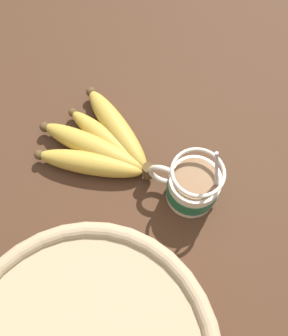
% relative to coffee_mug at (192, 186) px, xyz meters
% --- Properties ---
extents(table, '(1.25, 1.25, 0.04)m').
position_rel_coffee_mug_xyz_m(table, '(0.03, -0.02, -0.06)').
color(table, '#422819').
rests_on(table, ground).
extents(coffee_mug, '(0.12, 0.09, 0.16)m').
position_rel_coffee_mug_xyz_m(coffee_mug, '(0.00, 0.00, 0.00)').
color(coffee_mug, beige).
rests_on(coffee_mug, table).
extents(banana_bunch, '(0.23, 0.20, 0.04)m').
position_rel_coffee_mug_xyz_m(banana_bunch, '(0.18, -0.03, -0.02)').
color(banana_bunch, '#4C381E').
rests_on(banana_bunch, table).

